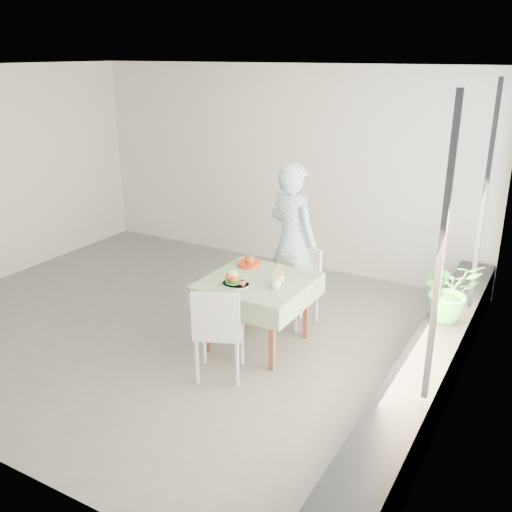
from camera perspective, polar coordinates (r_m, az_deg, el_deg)
The scene contains 15 objects.
floor at distance 6.59m, azimuth -7.80°, elevation -6.96°, with size 6.00×6.00×0.00m, color #5B5956.
ceiling at distance 5.89m, azimuth -9.12°, elevation 18.14°, with size 6.00×6.00×0.00m, color white.
wall_back at distance 8.16m, azimuth 2.43°, elevation 8.87°, with size 6.00×0.02×2.80m, color silver.
wall_right at distance 4.93m, azimuth 20.49°, elevation 0.20°, with size 0.02×5.00×2.80m, color silver.
window_pane at distance 4.86m, azimuth 20.49°, elevation 3.03°, with size 0.01×4.80×2.18m, color #D1E0F9.
window_ledge at distance 5.43m, azimuth 16.92°, elevation -10.95°, with size 0.40×4.80×0.50m, color black.
cafe_table at distance 5.95m, azimuth 0.18°, elevation -4.88°, with size 1.05×1.05×0.74m.
chair_far at distance 6.55m, azimuth 4.03°, elevation -4.38°, with size 0.52×0.52×0.87m.
chair_near at distance 5.50m, azimuth -3.64°, elevation -9.15°, with size 0.58×0.58×0.93m.
diner at distance 6.54m, azimuth 3.65°, elevation 1.56°, with size 0.66×0.43×1.81m, color #84B6D4.
main_dish at distance 5.70m, azimuth -2.18°, elevation -2.43°, with size 0.29×0.29×0.15m.
juice_cup_orange at distance 5.76m, azimuth 2.34°, elevation -2.07°, with size 0.10×0.10×0.27m.
juice_cup_lemonade at distance 5.61m, azimuth 2.01°, elevation -2.62°, with size 0.10×0.10×0.29m.
second_dish at distance 6.19m, azimuth -0.64°, elevation -0.69°, with size 0.26×0.26×0.12m.
potted_plant at distance 5.74m, azimuth 18.77°, elevation -3.23°, with size 0.55×0.47×0.61m, color #256F30.
Camera 1 is at (3.64, -4.63, 2.95)m, focal length 40.00 mm.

